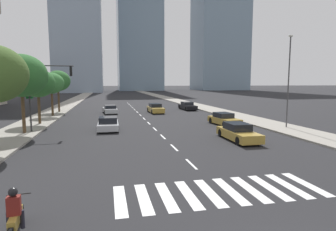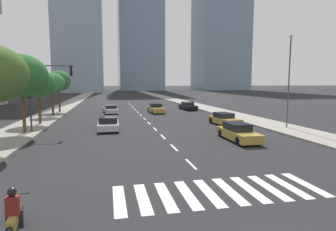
{
  "view_description": "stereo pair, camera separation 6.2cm",
  "coord_description": "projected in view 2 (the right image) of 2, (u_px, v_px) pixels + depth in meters",
  "views": [
    {
      "loc": [
        -4.44,
        -4.76,
        4.44
      ],
      "look_at": [
        0.0,
        15.58,
        2.0
      ],
      "focal_mm": 29.91,
      "sensor_mm": 36.0,
      "label": 1
    },
    {
      "loc": [
        -4.38,
        -4.77,
        4.44
      ],
      "look_at": [
        0.0,
        15.58,
        2.0
      ],
      "focal_mm": 29.91,
      "sensor_mm": 36.0,
      "label": 2
    }
  ],
  "objects": [
    {
      "name": "sedan_silver_5",
      "position": [
        110.0,
        109.0,
        40.76
      ],
      "size": [
        2.15,
        4.64,
        1.21
      ],
      "rotation": [
        0.0,
        0.0,
        1.66
      ],
      "color": "#B7BABF",
      "rests_on": "ground"
    },
    {
      "name": "sidewalk_east",
      "position": [
        234.0,
        115.0,
        37.75
      ],
      "size": [
        4.0,
        260.0,
        0.15
      ],
      "primitive_type": "cube",
      "color": "gray",
      "rests_on": "ground"
    },
    {
      "name": "sedan_silver_0",
      "position": [
        108.0,
        124.0,
        26.43
      ],
      "size": [
        1.97,
        4.41,
        1.26
      ],
      "rotation": [
        0.0,
        0.0,
        1.56
      ],
      "color": "#B7BABF",
      "rests_on": "ground"
    },
    {
      "name": "sedan_gold_3",
      "position": [
        224.0,
        119.0,
        29.56
      ],
      "size": [
        2.17,
        4.59,
        1.28
      ],
      "rotation": [
        0.0,
        0.0,
        -1.47
      ],
      "color": "#B28E38",
      "rests_on": "ground"
    },
    {
      "name": "office_tower_right_skyline",
      "position": [
        221.0,
        6.0,
        170.34
      ],
      "size": [
        29.82,
        26.24,
        113.91
      ],
      "color": "#7A93A8",
      "rests_on": "ground"
    },
    {
      "name": "street_tree_third",
      "position": [
        38.0,
        83.0,
        29.21
      ],
      "size": [
        3.48,
        3.48,
        5.73
      ],
      "color": "#4C3823",
      "rests_on": "sidewalk_west"
    },
    {
      "name": "motorcycle_trailing",
      "position": [
        14.0,
        216.0,
        8.12
      ],
      "size": [
        0.7,
        2.14,
        1.49
      ],
      "rotation": [
        0.0,
        0.0,
        1.69
      ],
      "color": "black",
      "rests_on": "ground"
    },
    {
      "name": "lane_divider_center",
      "position": [
        141.0,
        115.0,
        38.67
      ],
      "size": [
        0.14,
        50.0,
        0.01
      ],
      "color": "silver",
      "rests_on": "ground"
    },
    {
      "name": "sedan_black_1",
      "position": [
        188.0,
        106.0,
        46.05
      ],
      "size": [
        2.01,
        4.87,
        1.31
      ],
      "rotation": [
        0.0,
        0.0,
        -1.52
      ],
      "color": "black",
      "rests_on": "ground"
    },
    {
      "name": "sedan_gold_4",
      "position": [
        238.0,
        133.0,
        21.62
      ],
      "size": [
        1.81,
        4.81,
        1.34
      ],
      "rotation": [
        0.0,
        0.0,
        -1.58
      ],
      "color": "#B28E38",
      "rests_on": "ground"
    },
    {
      "name": "street_tree_fifth",
      "position": [
        58.0,
        81.0,
        41.27
      ],
      "size": [
        3.56,
        3.56,
        6.09
      ],
      "color": "#4C3823",
      "rests_on": "sidewalk_west"
    },
    {
      "name": "street_tree_fourth",
      "position": [
        52.0,
        83.0,
        36.33
      ],
      "size": [
        3.21,
        3.21,
        5.6
      ],
      "color": "#4C3823",
      "rests_on": "sidewalk_west"
    },
    {
      "name": "street_lamp_east",
      "position": [
        289.0,
        75.0,
        26.62
      ],
      "size": [
        0.5,
        0.24,
        8.76
      ],
      "color": "#3F3F42",
      "rests_on": "sidewalk_east"
    },
    {
      "name": "street_tree_second",
      "position": [
        21.0,
        76.0,
        23.58
      ],
      "size": [
        4.25,
        4.25,
        6.7
      ],
      "color": "#4C3823",
      "rests_on": "sidewalk_west"
    },
    {
      "name": "sedan_gold_2",
      "position": [
        156.0,
        109.0,
        41.54
      ],
      "size": [
        1.96,
        4.84,
        1.36
      ],
      "rotation": [
        0.0,
        0.0,
        -1.53
      ],
      "color": "#B28E38",
      "rests_on": "ground"
    },
    {
      "name": "office_tower_center_skyline",
      "position": [
        139.0,
        10.0,
        160.07
      ],
      "size": [
        24.34,
        28.7,
        100.3
      ],
      "color": "#7A93A8",
      "rests_on": "ground"
    },
    {
      "name": "sidewalk_west",
      "position": [
        39.0,
        120.0,
        32.62
      ],
      "size": [
        4.0,
        260.0,
        0.15
      ],
      "primitive_type": "cube",
      "color": "gray",
      "rests_on": "ground"
    },
    {
      "name": "traffic_signal_far",
      "position": [
        46.0,
        84.0,
        24.64
      ],
      "size": [
        4.09,
        0.28,
        6.18
      ],
      "color": "#333335",
      "rests_on": "sidewalk_west"
    },
    {
      "name": "crosswalk_near",
      "position": [
        219.0,
        191.0,
        11.48
      ],
      "size": [
        8.55,
        2.96,
        0.01
      ],
      "color": "silver",
      "rests_on": "ground"
    }
  ]
}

